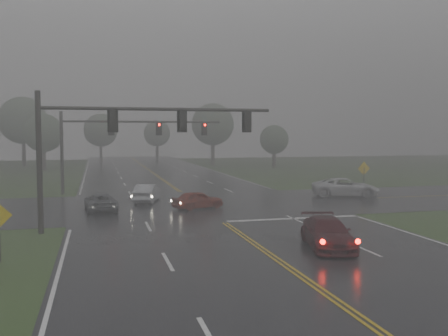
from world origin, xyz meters
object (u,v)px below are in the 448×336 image
object	(u,v)px
sedan_silver	(147,202)
signal_gantry_far	(114,136)
sedan_red	(198,209)
signal_gantry_near	(115,134)
sedan_maroon	(327,248)
car_grey	(101,211)
pickup_white	(345,197)

from	to	relation	value
sedan_silver	signal_gantry_far	world-z (taller)	signal_gantry_far
sedan_red	signal_gantry_near	xyz separation A→B (m)	(-5.86, -6.38, 5.27)
sedan_maroon	sedan_silver	size ratio (longest dim) A/B	1.13
sedan_silver	car_grey	size ratio (longest dim) A/B	0.97
sedan_maroon	sedan_silver	world-z (taller)	sedan_silver
sedan_silver	signal_gantry_near	distance (m)	12.25
sedan_maroon	pickup_white	distance (m)	19.59
car_grey	sedan_maroon	bearing A→B (deg)	120.66
sedan_silver	car_grey	distance (m)	4.99
signal_gantry_far	sedan_maroon	bearing A→B (deg)	-70.41
car_grey	pickup_white	world-z (taller)	pickup_white
sedan_silver	pickup_white	xyz separation A→B (m)	(16.46, -0.72, 0.00)
sedan_silver	car_grey	world-z (taller)	sedan_silver
car_grey	pickup_white	xyz separation A→B (m)	(19.99, 2.82, 0.00)
signal_gantry_near	signal_gantry_far	size ratio (longest dim) A/B	0.90
sedan_red	signal_gantry_far	world-z (taller)	signal_gantry_far
sedan_maroon	signal_gantry_far	distance (m)	26.54
sedan_silver	pickup_white	bearing A→B (deg)	-165.02
sedan_maroon	car_grey	size ratio (longest dim) A/B	1.10
sedan_silver	signal_gantry_near	bearing A→B (deg)	93.06
pickup_white	signal_gantry_near	size ratio (longest dim) A/B	0.43
sedan_maroon	car_grey	distance (m)	17.31
pickup_white	signal_gantry_near	xyz separation A→B (m)	(-19.21, -9.99, 5.27)
signal_gantry_near	sedan_red	bearing A→B (deg)	47.47
sedan_red	car_grey	bearing A→B (deg)	64.59
sedan_maroon	sedan_red	world-z (taller)	sedan_maroon
signal_gantry_far	signal_gantry_near	bearing A→B (deg)	-91.85
car_grey	signal_gantry_far	bearing A→B (deg)	-102.25
signal_gantry_near	signal_gantry_far	distance (m)	17.64
sedan_silver	signal_gantry_far	xyz separation A→B (m)	(-2.18, 6.92, 5.10)
pickup_white	signal_gantry_far	bearing A→B (deg)	85.63
sedan_red	car_grey	size ratio (longest dim) A/B	0.85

